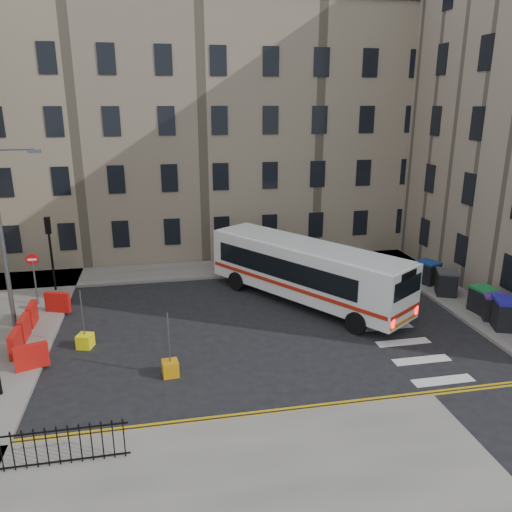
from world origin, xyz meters
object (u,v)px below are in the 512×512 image
object	(u,v)px
wheelie_bin_a	(506,313)
wheelie_bin_c	(483,300)
wheelie_bin_e	(428,272)
bollard_yellow	(85,341)
bollard_chevron	(170,368)
wheelie_bin_b	(493,306)
wheelie_bin_d	(446,282)
bus	(305,270)
streetlamp	(2,238)

from	to	relation	value
wheelie_bin_a	wheelie_bin_c	xyz separation A→B (m)	(0.14, 1.87, -0.08)
wheelie_bin_e	bollard_yellow	size ratio (longest dim) A/B	2.40
bollard_yellow	bollard_chevron	xyz separation A→B (m)	(3.49, -3.03, 0.00)
wheelie_bin_b	bollard_chevron	world-z (taller)	wheelie_bin_b
wheelie_bin_d	wheelie_bin_e	world-z (taller)	wheelie_bin_d
bus	wheelie_bin_e	world-z (taller)	bus
streetlamp	wheelie_bin_b	xyz separation A→B (m)	(22.18, -3.54, -3.56)
streetlamp	bollard_yellow	world-z (taller)	streetlamp
wheelie_bin_b	bollard_yellow	size ratio (longest dim) A/B	2.36
streetlamp	wheelie_bin_e	bearing A→B (deg)	4.21
wheelie_bin_a	wheelie_bin_b	size ratio (longest dim) A/B	1.11
wheelie_bin_b	bollard_yellow	bearing A→B (deg)	-159.35
wheelie_bin_c	bollard_chevron	size ratio (longest dim) A/B	2.12
wheelie_bin_a	bollard_chevron	world-z (taller)	wheelie_bin_a
wheelie_bin_c	bollard_yellow	bearing A→B (deg)	171.30
wheelie_bin_c	wheelie_bin_e	xyz separation A→B (m)	(-0.52, 4.34, 0.00)
bollard_yellow	bollard_chevron	bearing A→B (deg)	-40.95
wheelie_bin_d	bollard_yellow	xyz separation A→B (m)	(-18.31, -2.36, -0.52)
bus	bollard_yellow	size ratio (longest dim) A/B	18.13
wheelie_bin_d	wheelie_bin_e	size ratio (longest dim) A/B	1.06
wheelie_bin_a	bollard_chevron	distance (m)	15.18
bus	wheelie_bin_b	bearing A→B (deg)	-60.86
wheelie_bin_d	bollard_chevron	bearing A→B (deg)	-136.87
streetlamp	wheelie_bin_b	distance (m)	22.74
wheelie_bin_d	wheelie_bin_e	distance (m)	1.83
wheelie_bin_a	wheelie_bin_d	xyz separation A→B (m)	(-0.32, 4.38, -0.04)
wheelie_bin_a	wheelie_bin_d	size ratio (longest dim) A/B	1.04
wheelie_bin_e	bollard_yellow	world-z (taller)	wheelie_bin_e
wheelie_bin_a	bus	bearing A→B (deg)	167.21
bollard_yellow	streetlamp	bearing A→B (deg)	143.03
wheelie_bin_a	wheelie_bin_e	distance (m)	6.22
streetlamp	bus	distance (m)	14.32
bollard_yellow	bollard_chevron	distance (m)	4.62
bus	wheelie_bin_d	world-z (taller)	bus
wheelie_bin_e	bollard_yellow	bearing A→B (deg)	170.37
wheelie_bin_b	bollard_yellow	xyz separation A→B (m)	(-18.73, 0.95, -0.47)
streetlamp	wheelie_bin_b	bearing A→B (deg)	-9.07
wheelie_bin_b	wheelie_bin_e	size ratio (longest dim) A/B	0.98
bus	wheelie_bin_d	size ratio (longest dim) A/B	7.15
bollard_yellow	bus	bearing A→B (deg)	16.30
wheelie_bin_c	wheelie_bin_b	bearing A→B (deg)	-100.37
streetlamp	bollard_chevron	size ratio (longest dim) A/B	13.57
streetlamp	wheelie_bin_c	xyz separation A→B (m)	(22.21, -2.74, -3.55)
wheelie_bin_b	bus	bearing A→B (deg)	176.93
streetlamp	wheelie_bin_d	xyz separation A→B (m)	(21.75, -0.23, -3.51)
wheelie_bin_a	wheelie_bin_d	distance (m)	4.39
wheelie_bin_c	wheelie_bin_d	bearing A→B (deg)	92.08
streetlamp	wheelie_bin_e	distance (m)	22.04
wheelie_bin_e	wheelie_bin_b	bearing A→B (deg)	-107.12
wheelie_bin_d	wheelie_bin_a	bearing A→B (deg)	-62.67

